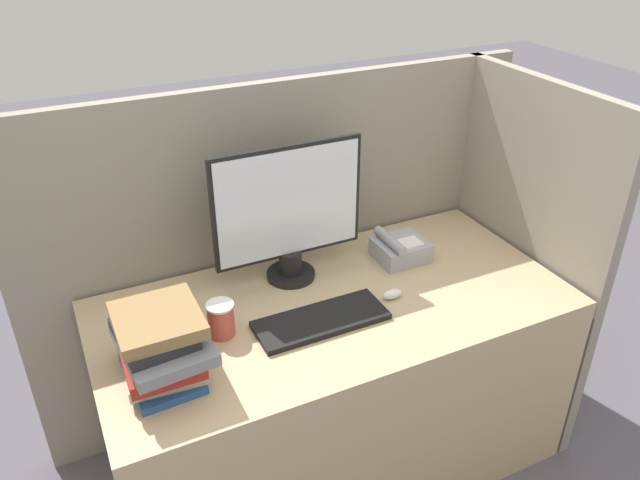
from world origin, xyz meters
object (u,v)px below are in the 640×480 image
book_stack (160,346)px  desk_telephone (400,249)px  monitor (289,216)px  keyboard (321,320)px  coffee_cup (221,319)px  mouse (392,294)px

book_stack → desk_telephone: bearing=14.8°
monitor → keyboard: size_ratio=1.25×
desk_telephone → keyboard: bearing=-152.5°
keyboard → coffee_cup: size_ratio=3.77×
mouse → keyboard: bearing=-176.4°
keyboard → desk_telephone: 0.50m
monitor → coffee_cup: 0.44m
mouse → book_stack: book_stack is taller
monitor → desk_telephone: size_ratio=2.90×
keyboard → book_stack: (-0.52, -0.02, 0.10)m
keyboard → coffee_cup: bearing=164.9°
keyboard → book_stack: bearing=-177.4°
monitor → mouse: bearing=-47.3°
desk_telephone → mouse: bearing=-127.3°
keyboard → mouse: mouse is taller
keyboard → book_stack: 0.53m
monitor → mouse: 0.45m
coffee_cup → keyboard: bearing=-15.1°
monitor → desk_telephone: monitor is taller
coffee_cup → book_stack: 0.24m
book_stack → desk_telephone: 1.00m
keyboard → coffee_cup: 0.32m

